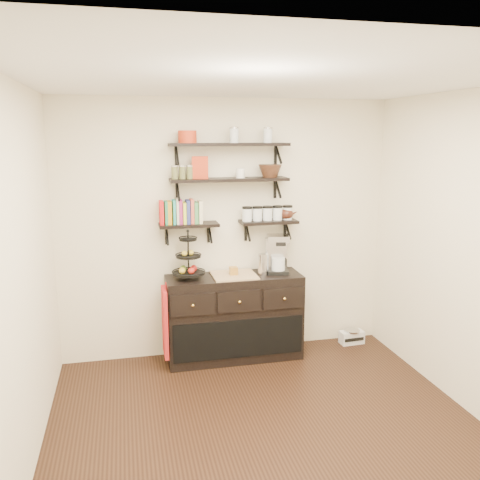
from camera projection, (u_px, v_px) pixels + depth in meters
The scene contains 22 objects.
floor at pixel (272, 438), 3.97m from camera, with size 3.50×3.50×0.00m, color black.
ceiling at pixel (278, 79), 3.42m from camera, with size 3.50×3.50×0.02m, color white.
back_wall at pixel (227, 229), 5.37m from camera, with size 3.50×0.02×2.70m, color #EFE6CB.
left_wall at pixel (18, 287), 3.31m from camera, with size 0.02×3.50×2.70m, color #EFE6CB.
shelf_top at pixel (229, 145), 5.06m from camera, with size 1.20×0.27×0.23m.
shelf_mid at pixel (229, 180), 5.14m from camera, with size 1.20×0.27×0.23m.
shelf_low_left at pixel (189, 225), 5.15m from camera, with size 0.60×0.25×0.23m.
shelf_low_right at pixel (268, 222), 5.33m from camera, with size 0.60×0.25×0.23m.
cookbooks at pixel (182, 212), 5.10m from camera, with size 0.40×0.15×0.26m.
glass_canisters at pixel (267, 214), 5.31m from camera, with size 0.54×0.10×0.13m.
sideboard at pixel (234, 317), 5.33m from camera, with size 1.40×0.50×0.92m.
fruit_stand at pixel (189, 263), 5.11m from camera, with size 0.33×0.33×0.48m.
candle at pixel (233, 271), 5.23m from camera, with size 0.08×0.08×0.08m, color #9B6A23.
coffee_maker at pixel (277, 255), 5.33m from camera, with size 0.26×0.25×0.41m.
thermal_carafe at pixel (263, 264), 5.27m from camera, with size 0.11×0.11×0.22m, color silver.
apron at pixel (165, 322), 5.07m from camera, with size 0.04×0.30×0.69m, color maroon.
radio at pixel (352, 337), 5.77m from camera, with size 0.28×0.19×0.16m.
recipe_box at pixel (200, 168), 5.04m from camera, with size 0.16×0.06×0.22m, color #B83115.
walnut_bowl at pixel (270, 171), 5.21m from camera, with size 0.24×0.24×0.13m, color black, non-canonical shape.
ramekins at pixel (240, 173), 5.14m from camera, with size 0.09×0.09×0.10m, color white.
teapot at pixel (287, 213), 5.36m from camera, with size 0.19×0.14×0.14m, color #3A1A11, non-canonical shape.
red_pot at pixel (187, 137), 4.95m from camera, with size 0.18×0.18×0.12m, color #B83115.
Camera 1 is at (-1.05, -3.43, 2.32)m, focal length 38.00 mm.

